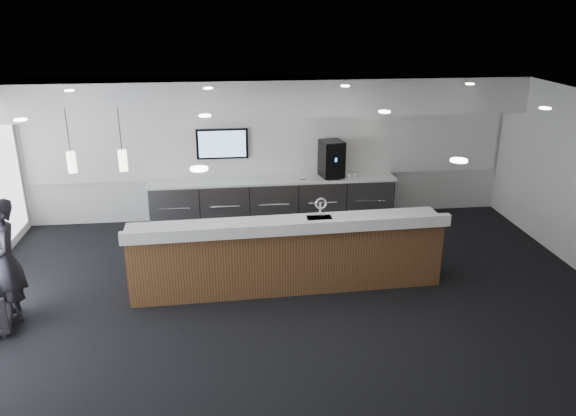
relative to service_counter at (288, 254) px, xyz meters
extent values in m
plane|color=black|center=(0.03, -0.75, -0.58)|extent=(10.00, 10.00, 0.00)
cube|color=black|center=(0.03, -0.75, 2.42)|extent=(10.00, 8.00, 0.02)
cube|color=silver|center=(0.03, 3.25, 0.92)|extent=(10.00, 0.02, 3.00)
cube|color=white|center=(0.03, 2.80, 2.07)|extent=(10.00, 0.90, 0.70)
cube|color=white|center=(0.03, 3.22, 1.02)|extent=(9.80, 0.06, 1.40)
cube|color=gray|center=(0.03, 2.89, -0.13)|extent=(5.00, 0.60, 0.90)
cube|color=white|center=(0.03, 2.89, 0.35)|extent=(5.06, 0.66, 0.05)
cylinder|color=white|center=(-1.97, 2.57, -0.08)|extent=(0.60, 0.02, 0.02)
cylinder|color=white|center=(-0.97, 2.57, -0.08)|extent=(0.60, 0.02, 0.02)
cylinder|color=white|center=(0.03, 2.57, -0.08)|extent=(0.60, 0.02, 0.02)
cylinder|color=white|center=(1.03, 2.57, -0.08)|extent=(0.60, 0.02, 0.02)
cylinder|color=white|center=(2.03, 2.57, -0.08)|extent=(0.60, 0.02, 0.02)
cube|color=black|center=(-0.97, 3.16, 1.07)|extent=(1.05, 0.07, 0.62)
cube|color=#2D67B4|center=(-0.97, 3.12, 1.07)|extent=(0.95, 0.01, 0.54)
cylinder|color=#FFF1C6|center=(-2.37, 0.05, 1.67)|extent=(0.12, 0.12, 0.30)
cylinder|color=#FFF1C6|center=(-3.07, 0.05, 1.67)|extent=(0.12, 0.12, 0.30)
cube|color=brown|center=(0.00, 0.01, -0.05)|extent=(4.95, 0.86, 1.05)
cube|color=white|center=(0.00, 0.01, 0.50)|extent=(5.03, 0.94, 0.06)
cube|color=white|center=(0.01, -0.37, 0.59)|extent=(5.01, 0.29, 0.18)
cylinder|color=white|center=(0.54, 0.13, 0.67)|extent=(0.04, 0.04, 0.28)
torus|color=white|center=(0.54, 0.07, 0.81)|extent=(0.19, 0.04, 0.19)
cube|color=black|center=(1.26, 2.91, 0.75)|extent=(0.51, 0.56, 0.76)
cube|color=white|center=(1.26, 2.65, 0.38)|extent=(0.27, 0.12, 0.02)
cube|color=white|center=(0.64, 2.78, 0.48)|extent=(0.16, 0.03, 0.21)
cube|color=white|center=(1.41, 2.79, 0.49)|extent=(0.18, 0.07, 0.24)
imported|color=black|center=(-4.07, -0.48, 0.34)|extent=(0.69, 0.79, 1.82)
imported|color=white|center=(1.74, 2.78, 0.42)|extent=(0.11, 0.11, 0.10)
imported|color=white|center=(1.60, 2.78, 0.42)|extent=(0.15, 0.15, 0.10)
imported|color=white|center=(1.46, 2.78, 0.42)|extent=(0.13, 0.13, 0.10)
imported|color=white|center=(1.32, 2.78, 0.42)|extent=(0.14, 0.14, 0.10)
camera|label=1|loc=(-0.95, -8.09, 3.78)|focal=35.00mm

